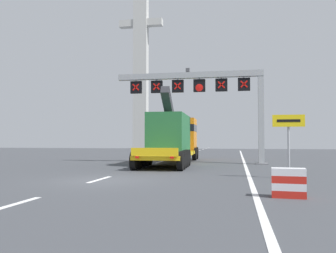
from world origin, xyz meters
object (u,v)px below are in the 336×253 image
at_px(exit_sign_yellow, 289,130).
at_px(bridge_pylon_distant, 141,45).
at_px(heavy_haul_truck_yellow, 175,137).
at_px(crash_barrier_striped, 289,183).
at_px(overhead_lane_gantry, 207,89).

relative_size(exit_sign_yellow, bridge_pylon_distant, 0.07).
distance_m(exit_sign_yellow, bridge_pylon_distant, 60.67).
bearing_deg(heavy_haul_truck_yellow, crash_barrier_striped, -68.51).
bearing_deg(overhead_lane_gantry, crash_barrier_striped, -76.24).
relative_size(crash_barrier_striped, bridge_pylon_distant, 0.03).
bearing_deg(crash_barrier_striped, exit_sign_yellow, 81.97).
xyz_separation_m(overhead_lane_gantry, bridge_pylon_distant, (-16.98, 43.80, 15.59)).
xyz_separation_m(exit_sign_yellow, bridge_pylon_distant, (-21.49, 53.47, 18.95)).
bearing_deg(overhead_lane_gantry, heavy_haul_truck_yellow, 163.69).
relative_size(heavy_haul_truck_yellow, exit_sign_yellow, 4.85).
distance_m(heavy_haul_truck_yellow, crash_barrier_striped, 17.23).
distance_m(exit_sign_yellow, crash_barrier_striped, 5.87).
bearing_deg(bridge_pylon_distant, overhead_lane_gantry, -68.81).
bearing_deg(crash_barrier_striped, heavy_haul_truck_yellow, 111.49).
relative_size(overhead_lane_gantry, crash_barrier_striped, 10.80).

